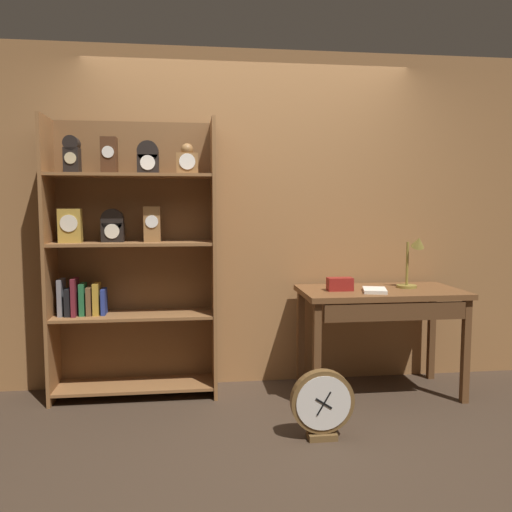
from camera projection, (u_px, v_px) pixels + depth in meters
name	position (u px, v px, depth m)	size (l,w,h in m)	color
ground_plane	(275.00, 453.00, 2.94)	(10.00, 10.00, 0.00)	#3D2D21
back_wood_panel	(250.00, 220.00, 4.06)	(4.80, 0.05, 2.60)	#9E6B3D
bookshelf	(129.00, 255.00, 3.77)	(1.19, 0.36, 2.03)	brown
workbench	(381.00, 303.00, 3.81)	(1.18, 0.63, 0.79)	brown
desk_lamp	(413.00, 260.00, 3.86)	(0.19, 0.19, 0.40)	olive
toolbox_small	(340.00, 284.00, 3.76)	(0.18, 0.10, 0.10)	maroon
open_repair_manual	(375.00, 290.00, 3.70)	(0.16, 0.22, 0.03)	silver
round_clock_large	(322.00, 404.00, 3.11)	(0.39, 0.11, 0.43)	brown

